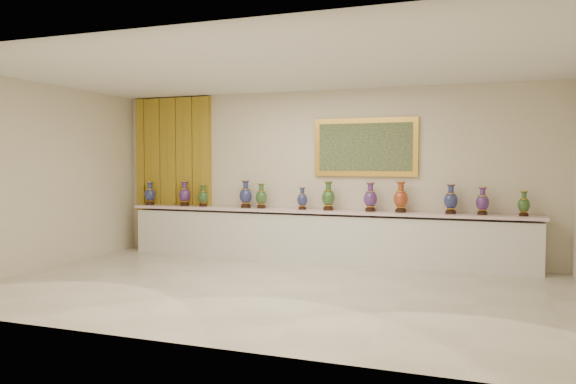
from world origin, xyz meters
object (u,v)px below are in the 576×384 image
(counter, at_px, (319,236))
(vase_1, at_px, (185,195))
(vase_2, at_px, (203,197))
(vase_0, at_px, (150,194))

(counter, bearing_deg, vase_1, 179.88)
(vase_1, height_order, vase_2, vase_1)
(vase_2, bearing_deg, vase_0, -179.99)
(vase_0, distance_m, vase_2, 1.17)
(vase_2, bearing_deg, counter, 0.31)
(counter, distance_m, vase_1, 2.77)
(vase_1, distance_m, vase_2, 0.41)
(vase_2, bearing_deg, vase_1, 177.43)
(counter, xyz_separation_m, vase_2, (-2.28, -0.01, 0.65))
(vase_0, bearing_deg, counter, 0.21)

